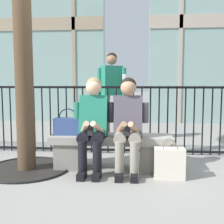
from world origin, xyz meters
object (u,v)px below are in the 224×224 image
object	(u,v)px
stone_bench	(111,148)
seated_person_companion	(128,122)
seated_person_with_phone	(93,121)
bystander_at_railing	(112,90)
handbag_on_bench	(68,126)
shopping_bag	(169,163)

from	to	relation	value
stone_bench	seated_person_companion	xyz separation A→B (m)	(0.22, -0.13, 0.38)
seated_person_with_phone	seated_person_companion	distance (m)	0.45
bystander_at_railing	handbag_on_bench	bearing A→B (deg)	-103.59
shopping_bag	bystander_at_railing	size ratio (longest dim) A/B	0.28
shopping_bag	seated_person_with_phone	bearing A→B (deg)	168.31
seated_person_with_phone	bystander_at_railing	distance (m)	1.89
stone_bench	shopping_bag	distance (m)	0.80
stone_bench	shopping_bag	xyz separation A→B (m)	(0.73, -0.33, -0.08)
seated_person_companion	handbag_on_bench	world-z (taller)	seated_person_companion
handbag_on_bench	bystander_at_railing	world-z (taller)	bystander_at_railing
seated_person_companion	seated_person_with_phone	bearing A→B (deg)	180.00
seated_person_with_phone	bystander_at_railing	bearing A→B (deg)	87.99
seated_person_companion	shopping_bag	bearing A→B (deg)	-21.31
handbag_on_bench	seated_person_with_phone	bearing A→B (deg)	-18.44
shopping_bag	stone_bench	bearing A→B (deg)	155.93
seated_person_companion	bystander_at_railing	world-z (taller)	bystander_at_railing
handbag_on_bench	shopping_bag	distance (m)	1.40
handbag_on_bench	shopping_bag	xyz separation A→B (m)	(1.31, -0.32, -0.38)
seated_person_companion	shopping_bag	xyz separation A→B (m)	(0.51, -0.20, -0.46)
seated_person_companion	bystander_at_railing	size ratio (longest dim) A/B	0.71
handbag_on_bench	bystander_at_railing	distance (m)	1.84
seated_person_with_phone	stone_bench	bearing A→B (deg)	29.86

